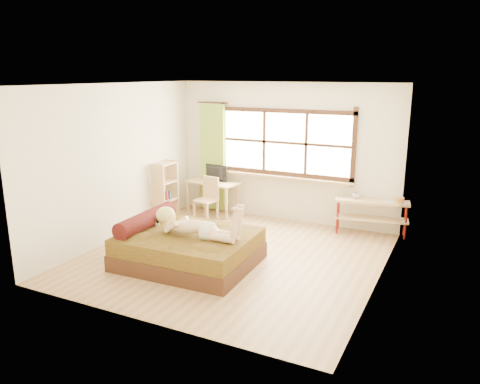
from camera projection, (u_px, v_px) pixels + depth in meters
The scene contains 18 objects.
floor at pixel (233, 257), 7.50m from camera, with size 4.50×4.50×0.00m, color #9E754C.
ceiling at pixel (232, 84), 6.83m from camera, with size 4.50×4.50×0.00m, color white.
wall_back at pixel (285, 153), 9.12m from camera, with size 4.50×4.50×0.00m, color silver.
wall_front at pixel (141, 213), 5.21m from camera, with size 4.50×4.50×0.00m, color silver.
wall_left at pixel (118, 162), 8.13m from camera, with size 4.50×4.50×0.00m, color silver.
wall_right at pixel (383, 190), 6.20m from camera, with size 4.50×4.50×0.00m, color silver.
window at pixel (285, 145), 9.05m from camera, with size 2.80×0.16×1.46m.
curtain at pixel (213, 158), 9.73m from camera, with size 0.55×0.10×2.20m, color olive.
bed at pixel (186, 247), 7.18m from camera, with size 2.02×1.64×0.75m.
woman at pixel (195, 217), 6.93m from camera, with size 1.38×0.39×0.59m, color #DFB690, non-canonical shape.
kitten at pixel (153, 218), 7.47m from camera, with size 0.29×0.12×0.24m, color black, non-canonical shape.
desk at pixel (212, 186), 9.68m from camera, with size 1.16×0.66×0.68m.
monitor at pixel (213, 173), 9.66m from camera, with size 0.59×0.08×0.34m, color black.
chair at pixel (208, 196), 9.33m from camera, with size 0.44×0.44×0.86m.
pipe_shelf at pixel (372, 209), 8.42m from camera, with size 1.33×0.54×0.73m.
cup at pixel (356, 196), 8.50m from camera, with size 0.12×0.12×0.10m, color gray.
book at pixel (384, 201), 8.30m from camera, with size 0.17×0.23×0.02m, color gray.
bookshelf at pixel (165, 191), 9.23m from camera, with size 0.30×0.51×1.18m.
Camera 1 is at (3.20, -6.24, 2.87)m, focal length 35.00 mm.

